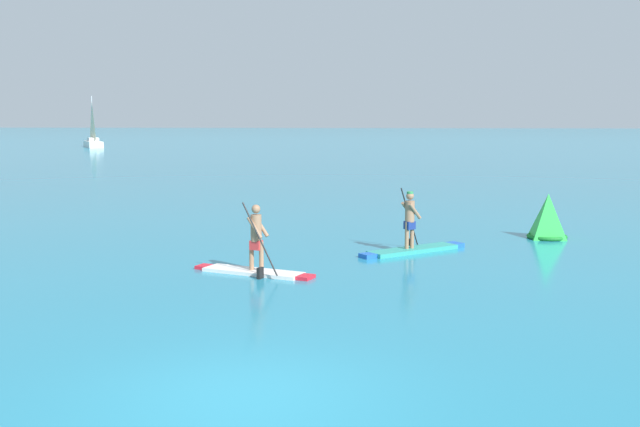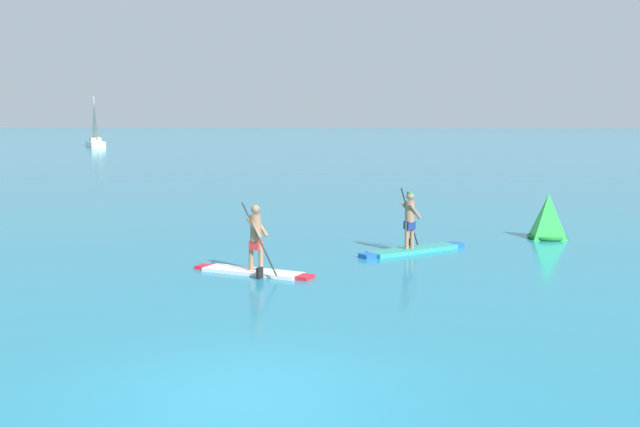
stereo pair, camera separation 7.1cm
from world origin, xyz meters
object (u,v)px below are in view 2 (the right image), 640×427
at_px(paddleboarder_mid_center, 254,258).
at_px(race_marker_buoy, 548,218).
at_px(paddleboarder_far_right, 412,241).
at_px(sailboat_left_horizon, 95,141).

distance_m(paddleboarder_mid_center, race_marker_buoy, 10.04).
xyz_separation_m(paddleboarder_mid_center, race_marker_buoy, (8.09, 5.95, 0.24)).
bearing_deg(paddleboarder_far_right, race_marker_buoy, -5.57).
bearing_deg(sailboat_left_horizon, paddleboarder_far_right, -0.93).
distance_m(paddleboarder_mid_center, paddleboarder_far_right, 5.03).
distance_m(paddleboarder_mid_center, sailboat_left_horizon, 77.16).
bearing_deg(paddleboarder_mid_center, race_marker_buoy, 57.23).
bearing_deg(paddleboarder_far_right, sailboat_left_horizon, 79.44).
bearing_deg(race_marker_buoy, sailboat_left_horizon, 121.60).
bearing_deg(paddleboarder_mid_center, paddleboarder_far_right, 60.78).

